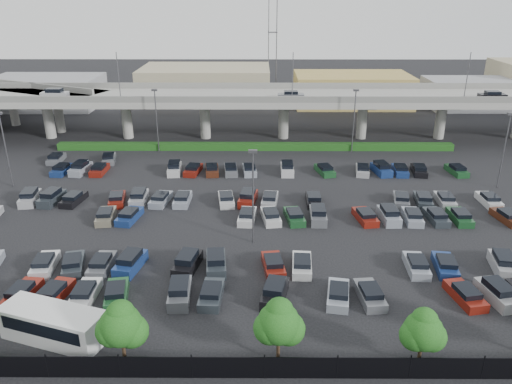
# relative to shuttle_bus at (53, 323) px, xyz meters

# --- Properties ---
(ground) EXTENTS (280.00, 280.00, 0.00)m
(ground) POSITION_rel_shuttle_bus_xyz_m (15.10, 23.88, -1.44)
(ground) COLOR black
(overpass) EXTENTS (150.00, 13.00, 15.80)m
(overpass) POSITION_rel_shuttle_bus_xyz_m (14.85, 55.85, 5.53)
(overpass) COLOR gray
(overpass) RESTS_ON ground
(hedge) EXTENTS (66.00, 1.60, 1.10)m
(hedge) POSITION_rel_shuttle_bus_xyz_m (15.10, 48.88, -0.89)
(hedge) COLOR #173C11
(hedge) RESTS_ON ground
(fence) EXTENTS (70.00, 0.10, 2.00)m
(fence) POSITION_rel_shuttle_bus_xyz_m (15.05, -4.12, -0.53)
(fence) COLOR black
(fence) RESTS_ON ground
(tree_row) EXTENTS (65.07, 3.66, 5.94)m
(tree_row) POSITION_rel_shuttle_bus_xyz_m (15.80, -2.65, 2.09)
(tree_row) COLOR #332316
(tree_row) RESTS_ON ground
(shuttle_bus) EXTENTS (8.67, 5.28, 2.63)m
(shuttle_bus) POSITION_rel_shuttle_bus_xyz_m (0.00, 0.00, 0.00)
(shuttle_bus) COLOR silver
(shuttle_bus) RESTS_ON ground
(parked_cars) EXTENTS (63.08, 41.68, 1.67)m
(parked_cars) POSITION_rel_shuttle_bus_xyz_m (14.23, 20.46, -0.83)
(parked_cars) COLOR #1A4B24
(parked_cars) RESTS_ON ground
(light_poles) EXTENTS (66.90, 48.38, 10.30)m
(light_poles) POSITION_rel_shuttle_bus_xyz_m (10.98, 25.88, 4.80)
(light_poles) COLOR #46464B
(light_poles) RESTS_ON ground
(distant_buildings) EXTENTS (138.00, 24.00, 9.00)m
(distant_buildings) POSITION_rel_shuttle_bus_xyz_m (27.48, 85.69, 2.31)
(distant_buildings) COLOR gray
(distant_buildings) RESTS_ON ground
(comm_tower) EXTENTS (2.40, 2.40, 30.00)m
(comm_tower) POSITION_rel_shuttle_bus_xyz_m (19.10, 97.88, 14.18)
(comm_tower) COLOR #46464B
(comm_tower) RESTS_ON ground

